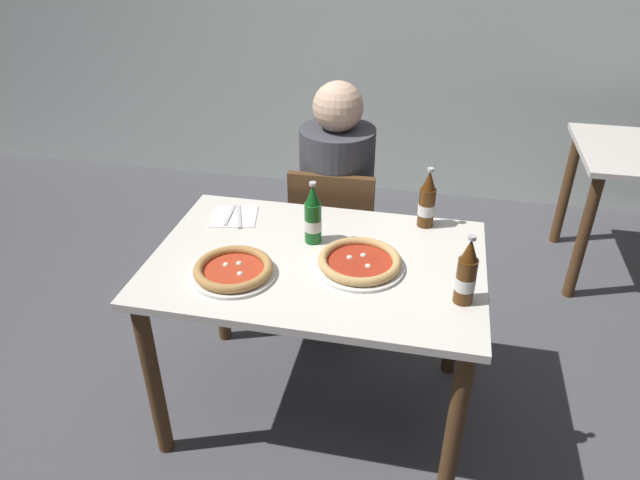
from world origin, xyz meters
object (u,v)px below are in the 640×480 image
object	(u,v)px
diner_seated	(336,212)
beer_bottle_center	(313,217)
beer_bottle_left	(427,202)
napkin_with_cutlery	(235,217)
chair_behind_table	(334,236)
pizza_marinara_far	(233,270)
beer_bottle_right	(466,275)
dining_table_main	(317,284)
pizza_margherita_near	(360,262)

from	to	relation	value
diner_seated	beer_bottle_center	distance (m)	0.61
beer_bottle_left	napkin_with_cutlery	bearing A→B (deg)	-172.86
chair_behind_table	napkin_with_cutlery	size ratio (longest dim) A/B	3.99
chair_behind_table	pizza_marinara_far	xyz separation A→B (m)	(-0.21, -0.77, 0.29)
chair_behind_table	beer_bottle_right	xyz separation A→B (m)	(0.57, -0.76, 0.37)
dining_table_main	pizza_marinara_far	distance (m)	0.34
chair_behind_table	beer_bottle_left	xyz separation A→B (m)	(0.42, -0.28, 0.37)
beer_bottle_left	beer_bottle_right	world-z (taller)	same
pizza_margherita_near	diner_seated	bearing A→B (deg)	107.05
beer_bottle_left	beer_bottle_center	distance (m)	0.46
dining_table_main	beer_bottle_left	distance (m)	0.54
dining_table_main	pizza_marinara_far	world-z (taller)	pizza_marinara_far
chair_behind_table	beer_bottle_right	bearing A→B (deg)	125.59
pizza_margherita_near	chair_behind_table	bearing A→B (deg)	108.21
beer_bottle_center	napkin_with_cutlery	xyz separation A→B (m)	(-0.36, 0.12, -0.10)
pizza_margherita_near	napkin_with_cutlery	size ratio (longest dim) A/B	1.51
beer_bottle_center	beer_bottle_right	bearing A→B (deg)	-25.44
pizza_marinara_far	beer_bottle_left	size ratio (longest dim) A/B	1.20
beer_bottle_center	dining_table_main	bearing A→B (deg)	-70.70
beer_bottle_center	napkin_with_cutlery	world-z (taller)	beer_bottle_center
chair_behind_table	beer_bottle_left	bearing A→B (deg)	144.97
diner_seated	pizza_margherita_near	distance (m)	0.74
dining_table_main	chair_behind_table	size ratio (longest dim) A/B	1.41
pizza_margherita_near	beer_bottle_left	bearing A→B (deg)	59.23
dining_table_main	pizza_margherita_near	size ratio (longest dim) A/B	3.74
beer_bottle_center	napkin_with_cutlery	distance (m)	0.39
beer_bottle_left	pizza_margherita_near	bearing A→B (deg)	-120.77
dining_table_main	beer_bottle_right	size ratio (longest dim) A/B	4.86
beer_bottle_right	napkin_with_cutlery	distance (m)	0.99
diner_seated	beer_bottle_right	world-z (taller)	diner_seated
dining_table_main	pizza_margherita_near	world-z (taller)	pizza_margherita_near
beer_bottle_left	dining_table_main	bearing A→B (deg)	-138.07
beer_bottle_right	napkin_with_cutlery	world-z (taller)	beer_bottle_right
chair_behind_table	diner_seated	distance (m)	0.11
beer_bottle_right	chair_behind_table	bearing A→B (deg)	126.76
pizza_marinara_far	napkin_with_cutlery	world-z (taller)	pizza_marinara_far
chair_behind_table	beer_bottle_left	size ratio (longest dim) A/B	3.44
beer_bottle_left	beer_bottle_right	size ratio (longest dim) A/B	1.00
chair_behind_table	beer_bottle_center	xyz separation A→B (m)	(0.01, -0.49, 0.37)
napkin_with_cutlery	chair_behind_table	bearing A→B (deg)	47.24
chair_behind_table	beer_bottle_center	world-z (taller)	beer_bottle_center
pizza_marinara_far	beer_bottle_right	distance (m)	0.78
diner_seated	beer_bottle_left	bearing A→B (deg)	-38.26
chair_behind_table	pizza_margherita_near	world-z (taller)	chair_behind_table
diner_seated	pizza_margherita_near	xyz separation A→B (m)	(0.21, -0.68, 0.19)
pizza_margherita_near	beer_bottle_center	world-z (taller)	beer_bottle_center
diner_seated	pizza_margherita_near	size ratio (longest dim) A/B	3.76
diner_seated	pizza_margherita_near	world-z (taller)	diner_seated
dining_table_main	beer_bottle_left	size ratio (longest dim) A/B	4.86
pizza_margherita_near	beer_bottle_right	bearing A→B (deg)	-19.34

